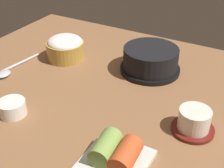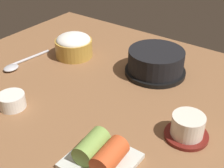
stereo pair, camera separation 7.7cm
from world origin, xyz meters
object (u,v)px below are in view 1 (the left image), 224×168
kimchi_plate (116,155)px  side_bowl_near (12,107)px  stone_pot (151,60)px  spoon (8,71)px  rice_bowl (65,47)px  tea_cup_with_saucer (194,121)px

kimchi_plate → side_bowl_near: bearing=176.5°
stone_pot → spoon: bearing=-149.3°
rice_bowl → spoon: 18.13cm
tea_cup_with_saucer → spoon: (-53.62, -1.20, -1.96)cm
rice_bowl → stone_pot: bearing=11.9°
tea_cup_with_saucer → kimchi_plate: 19.37cm
stone_pot → side_bowl_near: stone_pot is taller
rice_bowl → tea_cup_with_saucer: size_ratio=1.23×
rice_bowl → side_bowl_near: bearing=-77.9°
tea_cup_with_saucer → spoon: bearing=-178.7°
kimchi_plate → side_bowl_near: (-28.24, 1.72, -0.31)cm
rice_bowl → side_bowl_near: (6.22, -28.99, -1.84)cm
rice_bowl → kimchi_plate: bearing=-41.7°
spoon → rice_bowl: bearing=59.5°
rice_bowl → side_bowl_near: rice_bowl is taller
rice_bowl → kimchi_plate: 46.19cm
stone_pot → rice_bowl: bearing=-168.1°
rice_bowl → tea_cup_with_saucer: bearing=-17.7°
rice_bowl → side_bowl_near: 29.71cm
stone_pot → spoon: stone_pot is taller
kimchi_plate → rice_bowl: bearing=138.3°
stone_pot → spoon: (-35.04, -20.85, -3.04)cm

